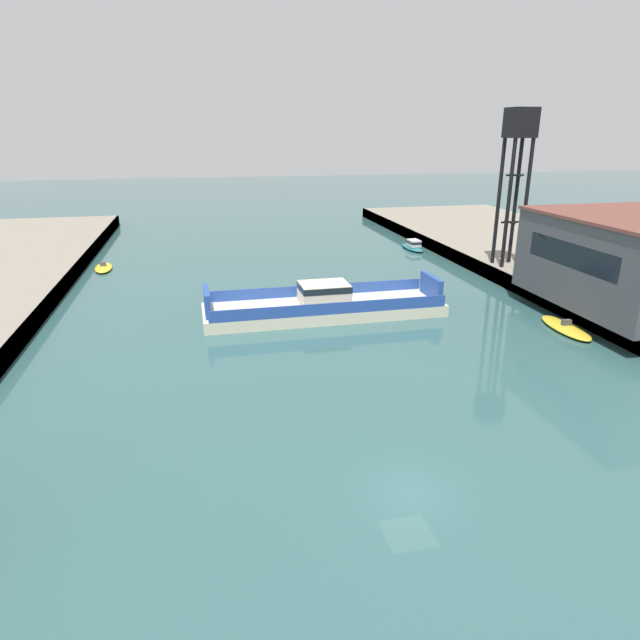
{
  "coord_description": "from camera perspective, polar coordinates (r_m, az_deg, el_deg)",
  "views": [
    {
      "loc": [
        -9.37,
        -21.67,
        17.05
      ],
      "look_at": [
        0.0,
        21.09,
        2.0
      ],
      "focal_mm": 31.01,
      "sensor_mm": 36.0,
      "label": 1
    }
  ],
  "objects": [
    {
      "name": "moored_boat_near_right",
      "position": [
        85.11,
        9.57,
        7.55
      ],
      "size": [
        2.27,
        6.37,
        1.56
      ],
      "color": "#237075",
      "rests_on": "ground"
    },
    {
      "name": "moored_boat_near_left",
      "position": [
        77.09,
        -21.45,
        5.06
      ],
      "size": [
        2.6,
        6.09,
        0.96
      ],
      "color": "yellow",
      "rests_on": "ground"
    },
    {
      "name": "chain_ferry",
      "position": [
        53.52,
        0.42,
        1.53
      ],
      "size": [
        23.25,
        6.74,
        3.3
      ],
      "color": "beige",
      "rests_on": "ground"
    },
    {
      "name": "crane_tower",
      "position": [
        69.16,
        19.76,
        16.38
      ],
      "size": [
        2.88,
        2.88,
        17.79
      ],
      "color": "black",
      "rests_on": "quay_right"
    },
    {
      "name": "moored_boat_mid_left",
      "position": [
        54.34,
        24.01,
        -0.72
      ],
      "size": [
        2.73,
        7.01,
        1.01
      ],
      "color": "yellow",
      "rests_on": "ground"
    },
    {
      "name": "ground_plane",
      "position": [
        29.12,
        9.33,
        -17.16
      ],
      "size": [
        400.0,
        400.0,
        0.0
      ],
      "primitive_type": "plane",
      "color": "#335B5B"
    }
  ]
}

